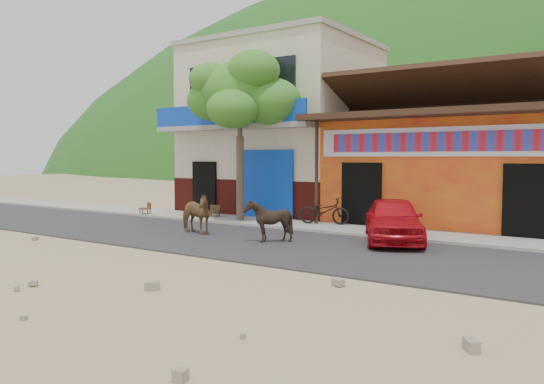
% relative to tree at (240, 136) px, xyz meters
% --- Properties ---
extents(ground, '(120.00, 120.00, 0.00)m').
position_rel_tree_xyz_m(ground, '(4.60, -5.80, -3.12)').
color(ground, '#9E825B').
rests_on(ground, ground).
extents(road, '(60.00, 5.00, 0.04)m').
position_rel_tree_xyz_m(road, '(4.60, -3.30, -3.10)').
color(road, '#28282B').
rests_on(road, ground).
extents(sidewalk, '(60.00, 2.00, 0.12)m').
position_rel_tree_xyz_m(sidewalk, '(4.60, 0.20, -3.06)').
color(sidewalk, gray).
rests_on(sidewalk, ground).
extents(dance_club, '(8.00, 6.00, 3.60)m').
position_rel_tree_xyz_m(dance_club, '(6.60, 4.20, -1.32)').
color(dance_club, orange).
rests_on(dance_club, ground).
extents(cafe_building, '(7.00, 6.00, 7.00)m').
position_rel_tree_xyz_m(cafe_building, '(-0.90, 4.20, 0.38)').
color(cafe_building, beige).
rests_on(cafe_building, ground).
extents(tree, '(3.00, 3.00, 6.00)m').
position_rel_tree_xyz_m(tree, '(0.00, 0.00, 0.00)').
color(tree, '#2D721E').
rests_on(tree, sidewalk).
extents(cow_tan, '(1.56, 0.90, 1.24)m').
position_rel_tree_xyz_m(cow_tan, '(0.57, -3.08, -2.46)').
color(cow_tan, brown).
rests_on(cow_tan, road).
extents(cow_dark, '(1.09, 0.97, 1.19)m').
position_rel_tree_xyz_m(cow_dark, '(3.40, -3.19, -2.48)').
color(cow_dark, black).
rests_on(cow_dark, road).
extents(red_car, '(2.90, 3.93, 1.25)m').
position_rel_tree_xyz_m(red_car, '(6.23, -1.21, -2.46)').
color(red_car, red).
rests_on(red_car, road).
extents(scooter, '(1.80, 1.04, 0.90)m').
position_rel_tree_xyz_m(scooter, '(3.10, 0.60, -2.55)').
color(scooter, black).
rests_on(scooter, sidewalk).
extents(cafe_chair_left, '(0.52, 0.52, 0.84)m').
position_rel_tree_xyz_m(cafe_chair_left, '(-4.40, -0.50, -2.58)').
color(cafe_chair_left, '#532F1B').
rests_on(cafe_chair_left, sidewalk).
extents(cafe_chair_right, '(0.52, 0.52, 0.83)m').
position_rel_tree_xyz_m(cafe_chair_right, '(-1.40, 0.21, -2.59)').
color(cafe_chair_right, '#4A2518').
rests_on(cafe_chair_right, sidewalk).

